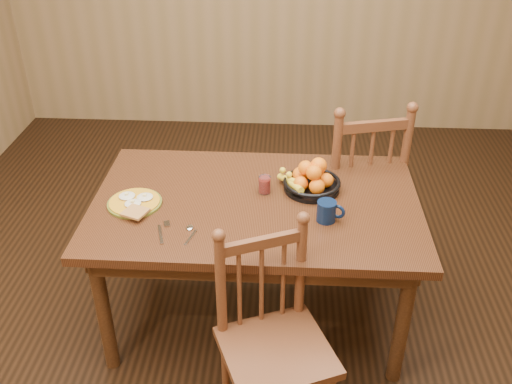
# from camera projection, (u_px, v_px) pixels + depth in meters

# --- Properties ---
(room) EXTENTS (4.52, 5.02, 2.72)m
(room) POSITION_uv_depth(u_px,v_px,m) (256.00, 85.00, 2.48)
(room) COLOR black
(room) RESTS_ON ground
(dining_table) EXTENTS (1.60, 1.00, 0.75)m
(dining_table) POSITION_uv_depth(u_px,v_px,m) (256.00, 215.00, 2.84)
(dining_table) COLOR black
(dining_table) RESTS_ON ground
(chair_far) EXTENTS (0.58, 0.56, 1.07)m
(chair_far) POSITION_uv_depth(u_px,v_px,m) (356.00, 185.00, 3.37)
(chair_far) COLOR #502B18
(chair_far) RESTS_ON ground
(chair_near) EXTENTS (0.56, 0.55, 0.96)m
(chair_near) POSITION_uv_depth(u_px,v_px,m) (273.00, 342.00, 2.39)
(chair_near) COLOR #502B18
(chair_near) RESTS_ON ground
(breakfast_plate) EXTENTS (0.26, 0.30, 0.04)m
(breakfast_plate) POSITION_uv_depth(u_px,v_px,m) (135.00, 203.00, 2.75)
(breakfast_plate) COLOR #59601E
(breakfast_plate) RESTS_ON dining_table
(fork) EXTENTS (0.06, 0.18, 0.00)m
(fork) POSITION_uv_depth(u_px,v_px,m) (163.00, 231.00, 2.57)
(fork) COLOR silver
(fork) RESTS_ON dining_table
(spoon) EXTENTS (0.05, 0.16, 0.01)m
(spoon) POSITION_uv_depth(u_px,v_px,m) (190.00, 231.00, 2.57)
(spoon) COLOR silver
(spoon) RESTS_ON dining_table
(coffee_mug) EXTENTS (0.13, 0.09, 0.10)m
(coffee_mug) POSITION_uv_depth(u_px,v_px,m) (327.00, 211.00, 2.62)
(coffee_mug) COLOR #091734
(coffee_mug) RESTS_ON dining_table
(juice_glass) EXTENTS (0.06, 0.06, 0.09)m
(juice_glass) POSITION_uv_depth(u_px,v_px,m) (265.00, 185.00, 2.84)
(juice_glass) COLOR silver
(juice_glass) RESTS_ON dining_table
(fruit_bowl) EXTENTS (0.32, 0.29, 0.17)m
(fruit_bowl) POSITION_uv_depth(u_px,v_px,m) (311.00, 180.00, 2.85)
(fruit_bowl) COLOR black
(fruit_bowl) RESTS_ON dining_table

